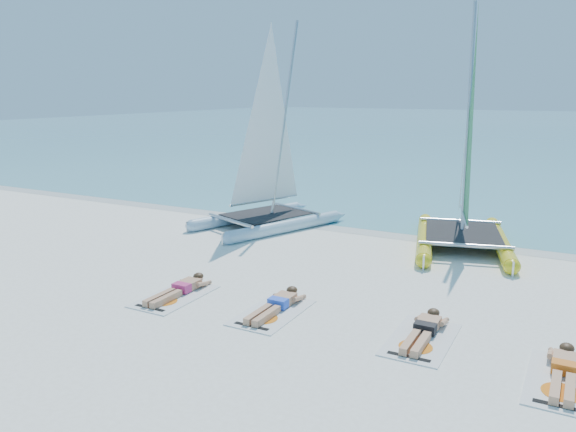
% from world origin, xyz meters
% --- Properties ---
extents(ground, '(140.00, 140.00, 0.00)m').
position_xyz_m(ground, '(0.00, 0.00, 0.00)').
color(ground, white).
rests_on(ground, ground).
extents(sea, '(140.00, 115.00, 0.01)m').
position_xyz_m(sea, '(0.00, 63.00, 0.01)').
color(sea, '#77BFC6').
rests_on(sea, ground).
extents(wet_sand_strip, '(140.00, 1.40, 0.01)m').
position_xyz_m(wet_sand_strip, '(0.00, 5.50, 0.00)').
color(wet_sand_strip, silver).
rests_on(wet_sand_strip, ground).
extents(catamaran_blue, '(3.81, 5.22, 6.44)m').
position_xyz_m(catamaran_blue, '(-3.43, 4.46, 1.92)').
color(catamaran_blue, '#AEC9E5').
rests_on(catamaran_blue, ground).
extents(catamaran_yellow, '(3.49, 5.44, 6.74)m').
position_xyz_m(catamaran_yellow, '(2.28, 5.36, 2.12)').
color(catamaran_yellow, yellow).
rests_on(catamaran_yellow, ground).
extents(towel_a, '(1.00, 1.85, 0.02)m').
position_xyz_m(towel_a, '(-2.05, -1.78, 0.01)').
color(towel_a, silver).
rests_on(towel_a, ground).
extents(sunbather_a, '(0.37, 1.73, 0.26)m').
position_xyz_m(sunbather_a, '(-2.05, -1.59, 0.12)').
color(sunbather_a, tan).
rests_on(sunbather_a, towel_a).
extents(towel_b, '(1.00, 1.85, 0.02)m').
position_xyz_m(towel_b, '(0.15, -1.59, 0.01)').
color(towel_b, silver).
rests_on(towel_b, ground).
extents(sunbather_b, '(0.37, 1.73, 0.26)m').
position_xyz_m(sunbather_b, '(0.15, -1.40, 0.12)').
color(sunbather_b, tan).
rests_on(sunbather_b, towel_b).
extents(towel_c, '(1.00, 1.85, 0.02)m').
position_xyz_m(towel_c, '(2.98, -1.43, 0.01)').
color(towel_c, silver).
rests_on(towel_c, ground).
extents(sunbather_c, '(0.37, 1.73, 0.26)m').
position_xyz_m(sunbather_c, '(2.98, -1.24, 0.12)').
color(sunbather_c, tan).
rests_on(sunbather_c, towel_c).
extents(towel_d, '(1.00, 1.85, 0.02)m').
position_xyz_m(towel_d, '(5.18, -1.88, 0.01)').
color(towel_d, silver).
rests_on(towel_d, ground).
extents(sunbather_d, '(0.37, 1.73, 0.26)m').
position_xyz_m(sunbather_d, '(5.18, -1.69, 0.12)').
color(sunbather_d, tan).
rests_on(sunbather_d, towel_d).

